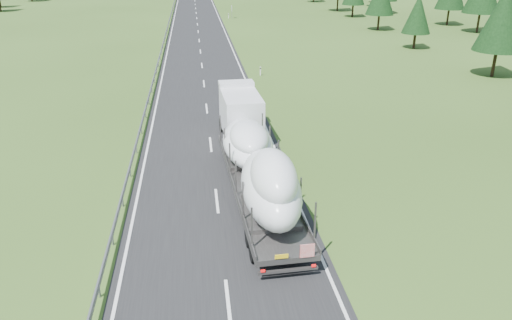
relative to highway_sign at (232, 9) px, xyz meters
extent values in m
plane|color=#314F1A|center=(-7.20, -80.00, -1.81)|extent=(400.00, 400.00, 0.00)
cube|color=black|center=(-7.20, 20.00, -1.80)|extent=(10.00, 400.00, 0.02)
cube|color=slate|center=(-12.50, 20.00, -1.21)|extent=(0.08, 400.00, 0.32)
cylinder|color=slate|center=(-12.50, -80.00, -1.51)|extent=(0.10, 0.10, 0.60)
cube|color=silver|center=(-0.70, -50.00, -1.31)|extent=(0.12, 0.07, 1.00)
cube|color=black|center=(-0.70, -50.00, -0.99)|extent=(0.13, 0.08, 0.12)
cube|color=silver|center=(-0.70, 0.00, -1.31)|extent=(0.12, 0.07, 1.00)
cube|color=black|center=(-0.70, 0.00, -0.99)|extent=(0.13, 0.08, 0.12)
cylinder|color=slate|center=(0.00, 0.00, -0.81)|extent=(0.08, 0.08, 2.00)
cube|color=silver|center=(0.00, 0.00, 0.19)|extent=(0.05, 0.90, 1.20)
cylinder|color=black|center=(40.17, -23.79, 0.12)|extent=(0.36, 0.36, 3.85)
cylinder|color=black|center=(39.30, -14.71, -0.08)|extent=(0.36, 0.36, 3.45)
cylinder|color=black|center=(34.04, 3.86, -0.23)|extent=(0.36, 0.36, 3.16)
cylinder|color=black|center=(25.27, -53.68, -0.10)|extent=(0.36, 0.36, 3.43)
cone|color=black|center=(25.27, -53.68, 4.66)|extent=(5.33, 5.33, 7.14)
cylinder|color=black|center=(23.41, -36.45, -0.52)|extent=(0.36, 0.36, 2.58)
cone|color=black|center=(23.41, -36.45, 3.06)|extent=(4.01, 4.01, 5.36)
cylinder|color=black|center=(24.30, -19.05, -0.24)|extent=(0.36, 0.36, 3.13)
cylinder|color=black|center=(25.18, -1.12, -0.32)|extent=(0.36, 0.36, 2.97)
cylinder|color=black|center=(24.94, 9.65, 0.08)|extent=(0.36, 0.36, 3.77)
cylinder|color=black|center=(-51.30, 18.27, -0.25)|extent=(0.36, 0.36, 3.12)
cylinder|color=black|center=(-54.22, 27.16, -0.36)|extent=(0.36, 0.36, 2.89)
cube|color=white|center=(-4.84, -70.08, 0.24)|extent=(2.95, 5.51, 3.02)
cube|color=black|center=(-4.84, -67.33, 0.78)|extent=(2.48, 0.21, 1.51)
cube|color=white|center=(-4.84, -67.71, 1.91)|extent=(2.75, 1.42, 0.32)
cube|color=#53504E|center=(-4.84, -71.15, -1.22)|extent=(2.85, 3.36, 0.27)
cylinder|color=black|center=(-6.08, -68.14, -1.27)|extent=(0.43, 1.09, 1.08)
cylinder|color=black|center=(-3.60, -68.14, -1.27)|extent=(0.43, 1.09, 1.08)
cylinder|color=black|center=(-6.08, -71.58, -1.27)|extent=(0.43, 1.09, 1.08)
cylinder|color=black|center=(-3.60, -71.58, -1.27)|extent=(0.43, 1.09, 1.08)
cube|color=#53504E|center=(-4.84, -80.31, -0.82)|extent=(3.63, 15.20, 0.28)
cube|color=#53504E|center=(-6.27, -80.31, -0.55)|extent=(0.79, 15.07, 0.26)
cube|color=#53504E|center=(-3.40, -80.31, -0.55)|extent=(0.79, 15.07, 0.26)
cube|color=#53504E|center=(-6.27, -86.78, 0.35)|extent=(0.08, 0.08, 2.05)
cube|color=#53504E|center=(-3.40, -86.78, 0.35)|extent=(0.08, 0.08, 2.05)
cube|color=#53504E|center=(-6.27, -84.19, 0.35)|extent=(0.08, 0.08, 2.05)
cube|color=#53504E|center=(-3.40, -84.19, 0.35)|extent=(0.08, 0.08, 2.05)
cube|color=#53504E|center=(-6.27, -81.60, 0.35)|extent=(0.08, 0.08, 2.05)
cube|color=#53504E|center=(-3.40, -81.60, 0.35)|extent=(0.08, 0.08, 2.05)
cube|color=#53504E|center=(-6.27, -79.02, 0.35)|extent=(0.08, 0.08, 2.05)
cube|color=#53504E|center=(-3.40, -79.02, 0.35)|extent=(0.08, 0.08, 2.05)
cube|color=#53504E|center=(-6.27, -76.43, 0.35)|extent=(0.08, 0.08, 2.05)
cube|color=#53504E|center=(-3.40, -76.43, 0.35)|extent=(0.08, 0.08, 2.05)
cube|color=#53504E|center=(-6.27, -73.85, 0.35)|extent=(0.08, 0.08, 2.05)
cube|color=#53504E|center=(-3.40, -73.85, 0.35)|extent=(0.08, 0.08, 2.05)
cylinder|color=black|center=(-6.02, -86.13, -1.27)|extent=(0.48, 1.10, 1.08)
cylinder|color=black|center=(-3.65, -86.13, -1.27)|extent=(0.48, 1.10, 1.08)
cylinder|color=black|center=(-6.02, -84.84, -1.27)|extent=(0.48, 1.10, 1.08)
cylinder|color=black|center=(-3.65, -84.84, -1.27)|extent=(0.48, 1.10, 1.08)
cube|color=#53504E|center=(-4.84, -87.80, -1.32)|extent=(2.70, 0.26, 0.13)
cube|color=red|center=(-4.03, -87.87, -0.35)|extent=(0.65, 0.07, 0.65)
cube|color=yellow|center=(-5.16, -87.87, -0.52)|extent=(0.59, 0.07, 0.19)
cube|color=red|center=(-5.97, -87.87, -1.16)|extent=(0.20, 0.07, 0.11)
cube|color=red|center=(-3.71, -87.87, -1.16)|extent=(0.20, 0.07, 0.11)
ellipsoid|color=white|center=(-4.84, -83.76, 0.76)|extent=(3.20, 7.46, 2.87)
ellipsoid|color=white|center=(-4.84, -84.67, 1.76)|extent=(2.39, 4.74, 2.30)
ellipsoid|color=white|center=(-4.84, -76.43, 0.34)|extent=(3.44, 7.56, 2.04)
ellipsoid|color=white|center=(-4.84, -77.36, 1.05)|extent=(2.57, 4.81, 1.63)
camera|label=1|loc=(-8.10, -105.59, 11.67)|focal=35.00mm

